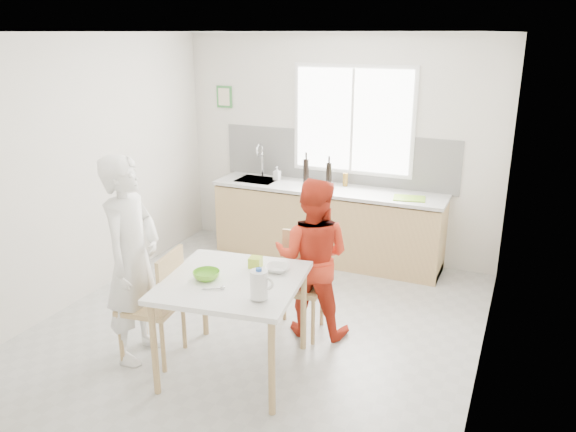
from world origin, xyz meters
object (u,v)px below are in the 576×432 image
object	(u,v)px
bowl_green	(206,275)
bowl_white	(277,269)
chair_left	(158,301)
chair_far	(300,278)
wine_bottle_b	(329,175)
wine_bottle_a	(306,172)
person_white	(132,260)
milk_jug	(259,284)
person_red	(312,258)
dining_table	(233,289)

from	to	relation	value
bowl_green	bowl_white	xyz separation A→B (m)	(0.45, 0.37, -0.01)
chair_left	bowl_white	bearing A→B (deg)	104.38
chair_far	wine_bottle_b	size ratio (longest dim) A/B	3.14
bowl_green	wine_bottle_a	distance (m)	2.73
person_white	wine_bottle_b	world-z (taller)	person_white
chair_far	person_white	xyz separation A→B (m)	(-1.11, -0.99, 0.37)
chair_left	wine_bottle_b	xyz separation A→B (m)	(0.53, 2.74, 0.53)
person_white	milk_jug	distance (m)	1.25
chair_far	bowl_green	xyz separation A→B (m)	(-0.42, -0.94, 0.34)
chair_left	chair_far	xyz separation A→B (m)	(0.90, 0.96, -0.02)
chair_left	wine_bottle_a	xyz separation A→B (m)	(0.24, 2.73, 0.54)
chair_far	bowl_white	bearing A→B (deg)	-95.00
person_white	wine_bottle_b	distance (m)	2.87
chair_left	milk_jug	size ratio (longest dim) A/B	4.22
bowl_white	wine_bottle_b	xyz separation A→B (m)	(-0.40, 2.35, 0.22)
person_white	person_red	world-z (taller)	person_white
wine_bottle_a	milk_jug	bearing A→B (deg)	-74.60
bowl_green	wine_bottle_b	world-z (taller)	wine_bottle_b
chair_left	milk_jug	world-z (taller)	milk_jug
chair_far	wine_bottle_a	size ratio (longest dim) A/B	2.95
milk_jug	wine_bottle_b	world-z (taller)	wine_bottle_b
dining_table	person_red	xyz separation A→B (m)	(0.35, 0.86, 0.01)
chair_left	milk_jug	distance (m)	1.11
chair_left	dining_table	bearing A→B (deg)	90.00
wine_bottle_b	dining_table	bearing A→B (deg)	-87.01
bowl_white	milk_jug	bearing A→B (deg)	-79.43
chair_left	person_white	distance (m)	0.41
dining_table	chair_far	xyz separation A→B (m)	(0.23, 0.86, -0.22)
milk_jug	person_white	bearing A→B (deg)	166.99
chair_left	person_white	size ratio (longest dim) A/B	0.55
person_white	bowl_white	distance (m)	1.22
person_white	person_red	distance (m)	1.58
person_red	bowl_white	size ratio (longest dim) A/B	7.50
chair_left	person_red	bearing A→B (deg)	125.03
person_red	wine_bottle_a	world-z (taller)	person_red
chair_far	chair_left	bearing A→B (deg)	-141.30
wine_bottle_a	wine_bottle_b	size ratio (longest dim) A/B	1.07
chair_left	wine_bottle_a	bearing A→B (deg)	166.99
dining_table	chair_far	bearing A→B (deg)	74.95
dining_table	person_red	distance (m)	0.93
milk_jug	person_red	bearing A→B (deg)	82.43
bowl_green	bowl_white	bearing A→B (deg)	39.00
dining_table	chair_far	distance (m)	0.92
person_red	milk_jug	bearing A→B (deg)	82.43
wine_bottle_b	person_red	bearing A→B (deg)	-74.67
chair_far	bowl_white	size ratio (longest dim) A/B	4.74
dining_table	bowl_white	world-z (taller)	bowl_white
person_red	bowl_white	xyz separation A→B (m)	(-0.09, -0.57, 0.10)
bowl_white	milk_jug	world-z (taller)	milk_jug
person_red	wine_bottle_b	xyz separation A→B (m)	(-0.49, 1.78, 0.32)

